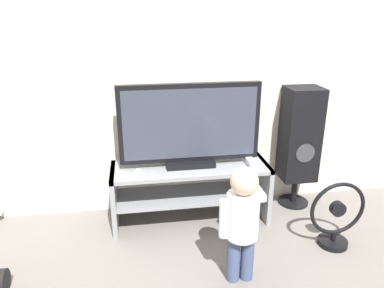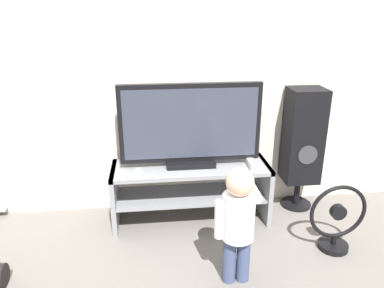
% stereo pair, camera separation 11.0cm
% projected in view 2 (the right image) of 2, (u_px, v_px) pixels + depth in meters
% --- Properties ---
extents(ground_plane, '(16.00, 16.00, 0.00)m').
position_uv_depth(ground_plane, '(194.00, 232.00, 2.91)').
color(ground_plane, slate).
extents(wall_back, '(10.00, 0.06, 2.60)m').
position_uv_depth(wall_back, '(187.00, 54.00, 2.91)').
color(wall_back, silver).
rests_on(wall_back, ground_plane).
extents(tv_stand, '(1.24, 0.41, 0.47)m').
position_uv_depth(tv_stand, '(191.00, 184.00, 2.99)').
color(tv_stand, gray).
rests_on(tv_stand, ground_plane).
extents(television, '(1.08, 0.20, 0.65)m').
position_uv_depth(television, '(190.00, 126.00, 2.84)').
color(television, black).
rests_on(television, tv_stand).
extents(game_console, '(0.05, 0.18, 0.05)m').
position_uv_depth(game_console, '(251.00, 163.00, 2.92)').
color(game_console, white).
rests_on(game_console, tv_stand).
extents(remote_primary, '(0.07, 0.13, 0.03)m').
position_uv_depth(remote_primary, '(136.00, 173.00, 2.78)').
color(remote_primary, white).
rests_on(remote_primary, tv_stand).
extents(child, '(0.30, 0.45, 0.78)m').
position_uv_depth(child, '(238.00, 217.00, 2.26)').
color(child, '#3F4C72').
rests_on(child, ground_plane).
extents(speaker_tower, '(0.29, 0.26, 1.04)m').
position_uv_depth(speaker_tower, '(303.00, 138.00, 3.09)').
color(speaker_tower, black).
rests_on(speaker_tower, ground_plane).
extents(floor_fan, '(0.41, 0.21, 0.51)m').
position_uv_depth(floor_fan, '(337.00, 221.00, 2.64)').
color(floor_fan, black).
rests_on(floor_fan, ground_plane).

